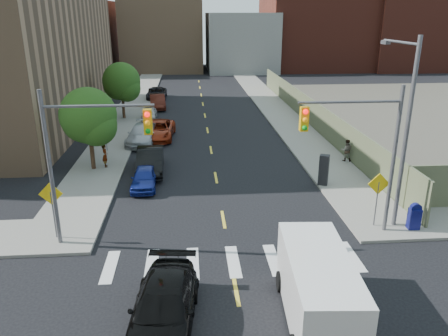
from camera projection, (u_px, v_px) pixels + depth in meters
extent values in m
plane|color=black|center=(242.00, 326.00, 14.57)|extent=(160.00, 160.00, 0.00)
cube|color=gray|center=(138.00, 99.00, 52.95)|extent=(3.50, 73.00, 0.15)
cube|color=gray|center=(264.00, 97.00, 54.12)|extent=(3.50, 73.00, 0.15)
cube|color=#5D6345|center=(308.00, 110.00, 41.18)|extent=(0.12, 44.00, 2.50)
cube|color=#592319|center=(71.00, 37.00, 76.67)|extent=(14.00, 18.00, 12.00)
cube|color=#8C6B4C|center=(163.00, 27.00, 79.26)|extent=(14.00, 16.00, 15.00)
cube|color=gray|center=(240.00, 42.00, 79.27)|extent=(12.00, 16.00, 10.00)
cube|color=#592319|center=(314.00, 24.00, 81.21)|extent=(18.00, 18.00, 16.00)
cube|color=#592319|center=(402.00, 19.00, 80.21)|extent=(14.00, 16.00, 18.00)
cylinder|color=#59595E|center=(51.00, 172.00, 18.47)|extent=(0.18, 0.18, 7.00)
cylinder|color=#59595E|center=(98.00, 106.00, 17.70)|extent=(4.50, 0.12, 0.12)
cube|color=#E5A50C|center=(148.00, 122.00, 18.08)|extent=(0.35, 0.30, 1.05)
cylinder|color=#59595E|center=(393.00, 163.00, 19.60)|extent=(0.18, 0.18, 7.00)
cylinder|color=#59595E|center=(350.00, 102.00, 18.50)|extent=(4.50, 0.12, 0.12)
cube|color=#E5A50C|center=(304.00, 119.00, 18.58)|extent=(0.35, 0.30, 1.05)
cylinder|color=#59595E|center=(406.00, 138.00, 19.79)|extent=(0.20, 0.20, 9.00)
cylinder|color=#59595E|center=(401.00, 42.00, 20.02)|extent=(0.12, 3.50, 0.12)
cube|color=#59595E|center=(386.00, 42.00, 21.56)|extent=(0.25, 0.60, 0.18)
cylinder|color=#59595E|center=(54.00, 216.00, 19.68)|extent=(0.06, 0.06, 2.40)
cube|color=yellow|center=(51.00, 194.00, 19.31)|extent=(1.06, 0.04, 1.06)
cylinder|color=#59595E|center=(376.00, 205.00, 20.82)|extent=(0.06, 0.06, 2.40)
cube|color=yellow|center=(379.00, 184.00, 20.45)|extent=(1.06, 0.04, 1.06)
cylinder|color=#59595E|center=(106.00, 137.00, 32.37)|extent=(0.06, 0.06, 2.40)
cube|color=yellow|center=(105.00, 123.00, 32.00)|extent=(1.06, 0.04, 1.06)
cylinder|color=#332114|center=(92.00, 151.00, 28.55)|extent=(0.28, 0.28, 2.64)
sphere|color=#1D4513|center=(88.00, 116.00, 27.75)|extent=(3.60, 3.60, 3.60)
sphere|color=#1D4513|center=(96.00, 126.00, 27.71)|extent=(2.64, 2.64, 2.64)
sphere|color=#1D4513|center=(84.00, 121.00, 28.24)|extent=(2.88, 2.88, 2.88)
cylinder|color=#332114|center=(123.00, 106.00, 42.65)|extent=(0.28, 0.28, 2.64)
sphere|color=#1D4513|center=(121.00, 81.00, 41.85)|extent=(3.60, 3.60, 3.60)
sphere|color=#1D4513|center=(127.00, 88.00, 41.80)|extent=(2.64, 2.64, 2.64)
sphere|color=#1D4513|center=(118.00, 85.00, 42.33)|extent=(2.88, 2.88, 2.88)
imported|color=navy|center=(144.00, 178.00, 25.97)|extent=(1.50, 3.64, 1.23)
imported|color=black|center=(150.00, 161.00, 28.43)|extent=(1.86, 4.84, 1.58)
imported|color=maroon|center=(158.00, 130.00, 36.10)|extent=(2.83, 5.54, 1.50)
imported|color=#ADB0B5|center=(142.00, 134.00, 34.83)|extent=(2.51, 5.29, 1.49)
imported|color=#B8B8B8|center=(149.00, 114.00, 42.59)|extent=(1.45, 3.59, 1.22)
imported|color=#3E140C|center=(158.00, 102.00, 47.69)|extent=(2.05, 4.73, 1.51)
imported|color=black|center=(157.00, 93.00, 53.16)|extent=(2.30, 4.96, 1.38)
imported|color=black|center=(163.00, 308.00, 14.27)|extent=(2.60, 5.32, 1.49)
cube|color=white|center=(318.00, 288.00, 14.45)|extent=(2.38, 5.38, 2.22)
cube|color=black|center=(307.00, 249.00, 16.25)|extent=(1.95, 1.34, 0.91)
cylinder|color=black|center=(281.00, 282.00, 16.36)|extent=(0.34, 0.78, 0.77)
cylinder|color=black|center=(332.00, 281.00, 16.37)|extent=(0.34, 0.78, 0.77)
cube|color=#0E1257|center=(414.00, 219.00, 20.67)|extent=(0.55, 0.43, 1.02)
cylinder|color=#0E1257|center=(416.00, 209.00, 20.50)|extent=(0.53, 0.26, 0.52)
cube|color=black|center=(324.00, 170.00, 25.91)|extent=(0.69, 0.64, 1.85)
imported|color=gray|center=(105.00, 156.00, 29.02)|extent=(0.52, 0.65, 1.54)
imported|color=gray|center=(346.00, 150.00, 30.17)|extent=(0.85, 0.73, 1.54)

